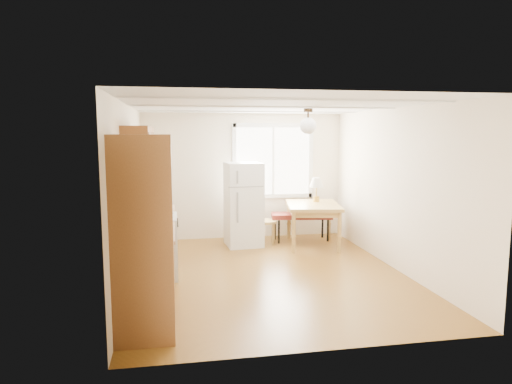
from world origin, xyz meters
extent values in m
cube|color=brown|center=(0.00, 0.00, 0.00)|extent=(4.60, 5.60, 0.12)
cube|color=white|center=(0.00, 0.00, 2.50)|extent=(4.60, 5.60, 0.12)
cube|color=#FCEBCA|center=(0.00, 2.50, 1.25)|extent=(4.60, 0.10, 2.50)
cube|color=#FCEBCA|center=(0.00, -2.50, 1.25)|extent=(4.60, 0.10, 2.50)
cube|color=#FCEBCA|center=(-2.00, 0.00, 1.25)|extent=(0.10, 5.60, 2.50)
cube|color=#FCEBCA|center=(2.00, 0.00, 1.25)|extent=(0.10, 5.60, 2.50)
cube|color=brown|center=(-1.70, -1.85, 1.05)|extent=(0.60, 0.60, 2.10)
cube|color=brown|center=(-1.70, -0.85, 0.43)|extent=(0.60, 1.10, 0.86)
cube|color=tan|center=(-1.69, -0.85, 0.88)|extent=(0.62, 1.14, 0.04)
cube|color=white|center=(-1.68, 0.20, 0.45)|extent=(0.65, 0.76, 0.90)
cube|color=brown|center=(-1.70, 0.95, 0.43)|extent=(0.60, 0.60, 0.86)
cube|color=brown|center=(-1.83, -0.15, 1.85)|extent=(0.33, 1.60, 0.70)
cube|color=white|center=(0.60, 2.48, 1.55)|extent=(1.50, 0.02, 1.35)
cylinder|color=#2F2215|center=(0.70, 0.40, 2.46)|extent=(0.14, 0.14, 0.06)
cylinder|color=#2F2215|center=(0.70, 0.40, 2.36)|extent=(0.03, 0.03, 0.16)
sphere|color=white|center=(0.70, 0.40, 2.22)|extent=(0.26, 0.26, 0.26)
cube|color=white|center=(-0.11, 1.82, 0.78)|extent=(0.69, 0.69, 1.57)
cube|color=gray|center=(-0.11, 1.50, 1.15)|extent=(0.64, 0.02, 0.02)
cube|color=gray|center=(-0.27, 1.48, 0.94)|extent=(0.03, 0.03, 0.94)
cube|color=#561914|center=(1.07, 2.00, 0.50)|extent=(1.23, 0.61, 0.09)
cylinder|color=black|center=(0.58, 1.83, 0.23)|extent=(0.04, 0.04, 0.45)
cylinder|color=black|center=(1.56, 1.83, 0.23)|extent=(0.04, 0.04, 0.45)
cylinder|color=black|center=(0.58, 2.16, 0.23)|extent=(0.04, 0.04, 0.45)
cylinder|color=black|center=(1.56, 2.16, 0.23)|extent=(0.04, 0.04, 0.45)
cube|color=#A07C3D|center=(1.18, 1.60, 0.76)|extent=(1.16, 1.41, 0.06)
cube|color=#A07C3D|center=(1.18, 1.60, 0.68)|extent=(1.04, 1.30, 0.10)
cylinder|color=#A07C3D|center=(0.68, 1.12, 0.37)|extent=(0.07, 0.07, 0.73)
cylinder|color=#A07C3D|center=(1.48, 0.97, 0.37)|extent=(0.07, 0.07, 0.73)
cylinder|color=#A07C3D|center=(0.88, 2.23, 0.37)|extent=(0.07, 0.07, 0.73)
cylinder|color=#A07C3D|center=(1.68, 2.08, 0.37)|extent=(0.07, 0.07, 0.73)
cylinder|color=#A07C3D|center=(0.35, 1.90, 0.42)|extent=(0.41, 0.41, 0.05)
cylinder|color=#A07C3D|center=(0.17, 1.81, 0.21)|extent=(0.04, 0.04, 0.42)
cylinder|color=#A07C3D|center=(0.43, 1.72, 0.21)|extent=(0.04, 0.04, 0.42)
cylinder|color=#A07C3D|center=(0.26, 2.08, 0.21)|extent=(0.04, 0.04, 0.42)
cylinder|color=#A07C3D|center=(0.53, 1.99, 0.21)|extent=(0.04, 0.04, 0.42)
cylinder|color=#B5903A|center=(1.31, 1.83, 0.85)|extent=(0.13, 0.13, 0.11)
cylinder|color=#B5903A|center=(1.31, 1.83, 0.99)|extent=(0.02, 0.02, 0.18)
cone|color=silver|center=(1.31, 1.83, 1.17)|extent=(0.27, 0.27, 0.18)
cube|color=black|center=(-1.72, -1.26, 0.94)|extent=(0.22, 0.26, 0.09)
cube|color=black|center=(-1.72, -1.36, 1.14)|extent=(0.20, 0.08, 0.30)
cylinder|color=black|center=(-1.72, -1.20, 1.05)|extent=(0.15, 0.15, 0.13)
cylinder|color=#B8160D|center=(-1.72, -0.98, 0.98)|extent=(0.12, 0.12, 0.17)
sphere|color=#B8160D|center=(-1.72, -0.98, 1.10)|extent=(0.06, 0.06, 0.06)
camera|label=1|loc=(-1.38, -6.53, 2.12)|focal=32.00mm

